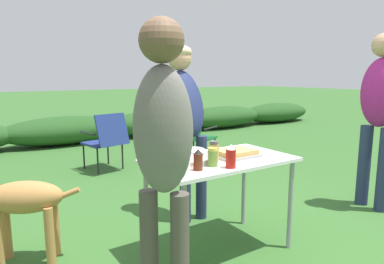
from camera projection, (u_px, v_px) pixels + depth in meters
name	position (u px, v px, depth m)	size (l,w,h in m)	color
ground_plane	(219.00, 250.00, 2.69)	(60.00, 60.00, 0.00)	#336028
shrub_hedge	(64.00, 130.00, 6.77)	(14.40, 0.90, 0.56)	#234C1E
folding_table	(220.00, 169.00, 2.58)	(1.10, 0.64, 0.74)	silver
food_tray	(236.00, 153.00, 2.62)	(0.33, 0.24, 0.06)	#9E9EA3
plate_stack	(190.00, 161.00, 2.43)	(0.25, 0.25, 0.04)	white
mixing_bowl	(195.00, 151.00, 2.67)	(0.19, 0.19, 0.07)	silver
paper_cup_stack	(184.00, 168.00, 2.12)	(0.08, 0.08, 0.10)	white
hot_sauce_bottle	(184.00, 161.00, 2.23)	(0.08, 0.08, 0.14)	#CC4214
bbq_sauce_bottle	(198.00, 160.00, 2.25)	(0.06, 0.06, 0.14)	#562314
ketchup_bottle	(231.00, 157.00, 2.30)	(0.07, 0.07, 0.16)	red
spice_jar	(214.00, 152.00, 2.46)	(0.07, 0.07, 0.15)	#B2893D
relish_jar	(213.00, 157.00, 2.35)	(0.07, 0.07, 0.13)	olive
standing_person_in_red_jacket	(186.00, 109.00, 3.19)	(0.33, 0.47, 1.64)	#232D4C
standing_person_in_dark_puffer	(379.00, 105.00, 3.40)	(0.31, 0.41, 1.76)	#232D4C
standing_person_with_beanie	(163.00, 148.00, 1.67)	(0.36, 0.37, 1.63)	#4C473D
dog	(18.00, 202.00, 2.45)	(0.79, 0.45, 0.67)	#B27A42
camp_chair_green_behind_table	(194.00, 134.00, 5.28)	(0.73, 0.67, 0.83)	#19602D
camp_chair_near_hedge	(106.00, 139.00, 4.87)	(0.57, 0.67, 0.83)	navy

